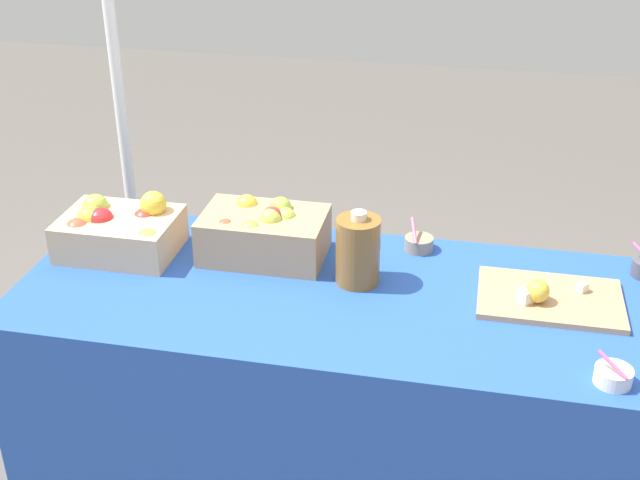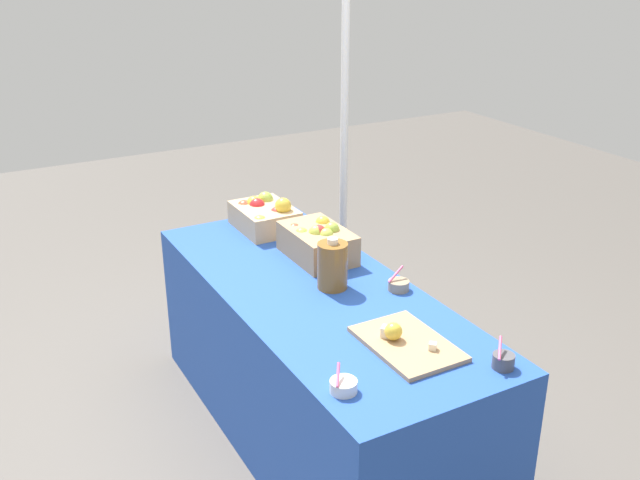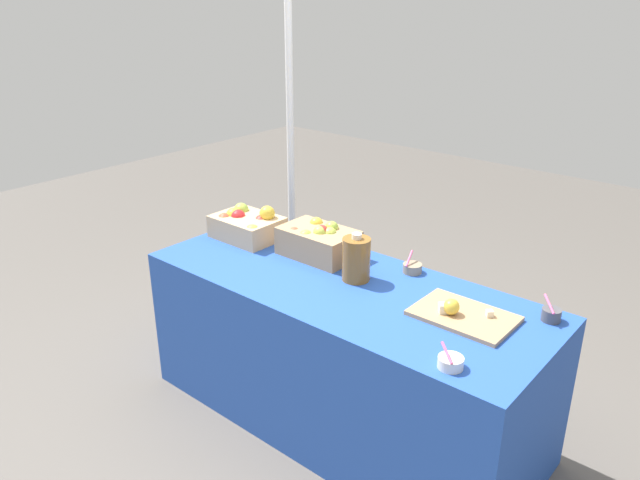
{
  "view_description": "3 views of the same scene",
  "coord_description": "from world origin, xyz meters",
  "px_view_note": "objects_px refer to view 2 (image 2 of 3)",
  "views": [
    {
      "loc": [
        0.34,
        -2.0,
        1.97
      ],
      "look_at": [
        -0.07,
        -0.03,
        0.92
      ],
      "focal_mm": 46.48,
      "sensor_mm": 36.0,
      "label": 1
    },
    {
      "loc": [
        2.39,
        -1.31,
        2.1
      ],
      "look_at": [
        -0.03,
        0.03,
        0.94
      ],
      "focal_mm": 40.48,
      "sensor_mm": 36.0,
      "label": 2
    },
    {
      "loc": [
        1.53,
        -1.97,
        1.97
      ],
      "look_at": [
        -0.14,
        0.0,
        0.91
      ],
      "focal_mm": 34.45,
      "sensor_mm": 36.0,
      "label": 3
    }
  ],
  "objects_px": {
    "apple_crate_left": "(264,215)",
    "tent_pole": "(344,135)",
    "cider_jug": "(332,265)",
    "sample_bowl_near": "(399,285)",
    "apple_crate_middle": "(317,241)",
    "sample_bowl_mid": "(503,361)",
    "sample_bowl_far": "(343,386)",
    "cutting_board_front": "(405,342)"
  },
  "relations": [
    {
      "from": "sample_bowl_mid",
      "to": "cider_jug",
      "type": "height_order",
      "value": "cider_jug"
    },
    {
      "from": "sample_bowl_near",
      "to": "cider_jug",
      "type": "bearing_deg",
      "value": -123.95
    },
    {
      "from": "apple_crate_middle",
      "to": "apple_crate_left",
      "type": "bearing_deg",
      "value": -172.11
    },
    {
      "from": "apple_crate_left",
      "to": "apple_crate_middle",
      "type": "xyz_separation_m",
      "value": [
        0.45,
        0.06,
        0.01
      ]
    },
    {
      "from": "apple_crate_middle",
      "to": "tent_pole",
      "type": "height_order",
      "value": "tent_pole"
    },
    {
      "from": "apple_crate_middle",
      "to": "sample_bowl_far",
      "type": "relative_size",
      "value": 4.01
    },
    {
      "from": "cutting_board_front",
      "to": "sample_bowl_near",
      "type": "height_order",
      "value": "sample_bowl_near"
    },
    {
      "from": "apple_crate_left",
      "to": "sample_bowl_far",
      "type": "relative_size",
      "value": 3.75
    },
    {
      "from": "apple_crate_left",
      "to": "cutting_board_front",
      "type": "relative_size",
      "value": 0.88
    },
    {
      "from": "cider_jug",
      "to": "apple_crate_left",
      "type": "bearing_deg",
      "value": 177.48
    },
    {
      "from": "apple_crate_left",
      "to": "tent_pole",
      "type": "relative_size",
      "value": 0.16
    },
    {
      "from": "apple_crate_left",
      "to": "cutting_board_front",
      "type": "bearing_deg",
      "value": -1.75
    },
    {
      "from": "apple_crate_middle",
      "to": "tent_pole",
      "type": "relative_size",
      "value": 0.17
    },
    {
      "from": "cutting_board_front",
      "to": "sample_bowl_near",
      "type": "bearing_deg",
      "value": 148.3
    },
    {
      "from": "sample_bowl_far",
      "to": "sample_bowl_mid",
      "type": "bearing_deg",
      "value": 75.49
    },
    {
      "from": "sample_bowl_mid",
      "to": "apple_crate_left",
      "type": "bearing_deg",
      "value": -173.83
    },
    {
      "from": "sample_bowl_far",
      "to": "cider_jug",
      "type": "relative_size",
      "value": 0.41
    },
    {
      "from": "sample_bowl_far",
      "to": "cutting_board_front",
      "type": "bearing_deg",
      "value": 112.07
    },
    {
      "from": "sample_bowl_mid",
      "to": "sample_bowl_far",
      "type": "relative_size",
      "value": 1.08
    },
    {
      "from": "apple_crate_middle",
      "to": "cider_jug",
      "type": "relative_size",
      "value": 1.66
    },
    {
      "from": "sample_bowl_near",
      "to": "cider_jug",
      "type": "relative_size",
      "value": 0.42
    },
    {
      "from": "cutting_board_front",
      "to": "sample_bowl_mid",
      "type": "bearing_deg",
      "value": 36.58
    },
    {
      "from": "sample_bowl_near",
      "to": "sample_bowl_mid",
      "type": "relative_size",
      "value": 0.94
    },
    {
      "from": "sample_bowl_mid",
      "to": "tent_pole",
      "type": "height_order",
      "value": "tent_pole"
    },
    {
      "from": "sample_bowl_near",
      "to": "cider_jug",
      "type": "xyz_separation_m",
      "value": [
        -0.16,
        -0.23,
        0.08
      ]
    },
    {
      "from": "apple_crate_left",
      "to": "cider_jug",
      "type": "height_order",
      "value": "cider_jug"
    },
    {
      "from": "sample_bowl_mid",
      "to": "cider_jug",
      "type": "relative_size",
      "value": 0.45
    },
    {
      "from": "sample_bowl_far",
      "to": "tent_pole",
      "type": "relative_size",
      "value": 0.04
    },
    {
      "from": "apple_crate_left",
      "to": "cider_jug",
      "type": "bearing_deg",
      "value": -2.52
    },
    {
      "from": "sample_bowl_mid",
      "to": "cider_jug",
      "type": "bearing_deg",
      "value": -166.13
    },
    {
      "from": "apple_crate_left",
      "to": "tent_pole",
      "type": "bearing_deg",
      "value": 111.78
    },
    {
      "from": "sample_bowl_far",
      "to": "tent_pole",
      "type": "bearing_deg",
      "value": 149.24
    },
    {
      "from": "cider_jug",
      "to": "tent_pole",
      "type": "height_order",
      "value": "tent_pole"
    },
    {
      "from": "sample_bowl_far",
      "to": "tent_pole",
      "type": "xyz_separation_m",
      "value": [
        -1.68,
        1.0,
        0.33
      ]
    },
    {
      "from": "tent_pole",
      "to": "cutting_board_front",
      "type": "bearing_deg",
      "value": -23.05
    },
    {
      "from": "sample_bowl_mid",
      "to": "sample_bowl_far",
      "type": "xyz_separation_m",
      "value": [
        -0.14,
        -0.55,
        -0.01
      ]
    },
    {
      "from": "sample_bowl_near",
      "to": "apple_crate_left",
      "type": "bearing_deg",
      "value": -167.67
    },
    {
      "from": "sample_bowl_near",
      "to": "tent_pole",
      "type": "xyz_separation_m",
      "value": [
        -1.15,
        0.42,
        0.33
      ]
    },
    {
      "from": "sample_bowl_far",
      "to": "apple_crate_left",
      "type": "bearing_deg",
      "value": 165.01
    },
    {
      "from": "sample_bowl_mid",
      "to": "cider_jug",
      "type": "distance_m",
      "value": 0.85
    },
    {
      "from": "apple_crate_middle",
      "to": "sample_bowl_mid",
      "type": "xyz_separation_m",
      "value": [
        1.13,
        0.11,
        -0.05
      ]
    },
    {
      "from": "cutting_board_front",
      "to": "sample_bowl_far",
      "type": "relative_size",
      "value": 4.26
    }
  ]
}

